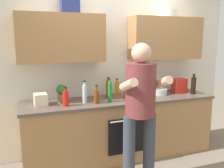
# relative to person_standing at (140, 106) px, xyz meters

# --- Properties ---
(ground_plane) EXTENTS (12.00, 12.00, 0.00)m
(ground_plane) POSITION_rel_person_standing_xyz_m (0.10, 0.82, -1.02)
(ground_plane) COLOR #756B5B
(back_wall_unit) EXTENTS (4.00, 0.38, 2.50)m
(back_wall_unit) POSITION_rel_person_standing_xyz_m (0.10, 1.09, 0.48)
(back_wall_unit) COLOR silver
(back_wall_unit) RESTS_ON ground
(counter) EXTENTS (2.84, 0.67, 0.90)m
(counter) POSITION_rel_person_standing_xyz_m (0.10, 0.82, -0.57)
(counter) COLOR #A37547
(counter) RESTS_ON ground
(person_standing) EXTENTS (0.49, 0.45, 1.72)m
(person_standing) POSITION_rel_person_standing_xyz_m (0.00, 0.00, 0.00)
(person_standing) COLOR #383D4C
(person_standing) RESTS_ON ground
(bottle_juice) EXTENTS (0.05, 0.05, 0.28)m
(bottle_juice) POSITION_rel_person_standing_xyz_m (0.07, 0.93, 0.00)
(bottle_juice) COLOR orange
(bottle_juice) RESTS_ON counter
(bottle_wine) EXTENTS (0.05, 0.05, 0.25)m
(bottle_wine) POSITION_rel_person_standing_xyz_m (0.15, 0.81, -0.02)
(bottle_wine) COLOR #471419
(bottle_wine) RESTS_ON counter
(bottle_syrup) EXTENTS (0.07, 0.07, 0.30)m
(bottle_syrup) POSITION_rel_person_standing_xyz_m (-0.04, 1.00, 0.01)
(bottle_syrup) COLOR #8C4C14
(bottle_syrup) RESTS_ON counter
(bottle_soda) EXTENTS (0.05, 0.05, 0.32)m
(bottle_soda) POSITION_rel_person_standing_xyz_m (-0.12, 0.71, 0.02)
(bottle_soda) COLOR #198C33
(bottle_soda) RESTS_ON counter
(bottle_water) EXTENTS (0.06, 0.06, 0.31)m
(bottle_water) POSITION_rel_person_standing_xyz_m (-0.46, 0.78, 0.01)
(bottle_water) COLOR silver
(bottle_water) RESTS_ON counter
(bottle_vinegar) EXTENTS (0.07, 0.07, 0.26)m
(bottle_vinegar) POSITION_rel_person_standing_xyz_m (-0.32, 0.70, -0.02)
(bottle_vinegar) COLOR brown
(bottle_vinegar) RESTS_ON counter
(bottle_hotsauce) EXTENTS (0.07, 0.07, 0.26)m
(bottle_hotsauce) POSITION_rel_person_standing_xyz_m (-0.73, 0.70, -0.01)
(bottle_hotsauce) COLOR red
(bottle_hotsauce) RESTS_ON counter
(bottle_soy) EXTENTS (0.08, 0.08, 0.33)m
(bottle_soy) POSITION_rel_person_standing_xyz_m (1.30, 0.74, 0.02)
(bottle_soy) COLOR black
(bottle_soy) RESTS_ON counter
(cup_coffee) EXTENTS (0.07, 0.07, 0.10)m
(cup_coffee) POSITION_rel_person_standing_xyz_m (0.21, 0.99, -0.07)
(cup_coffee) COLOR white
(cup_coffee) RESTS_ON counter
(mixing_bowl) EXTENTS (0.27, 0.27, 0.09)m
(mixing_bowl) POSITION_rel_person_standing_xyz_m (0.77, 0.90, -0.07)
(mixing_bowl) COLOR silver
(mixing_bowl) RESTS_ON counter
(potted_herb) EXTENTS (0.14, 0.14, 0.25)m
(potted_herb) POSITION_rel_person_standing_xyz_m (-0.76, 0.89, 0.02)
(potted_herb) COLOR #9E6647
(potted_herb) RESTS_ON counter
(grocery_bag_rice) EXTENTS (0.18, 0.21, 0.16)m
(grocery_bag_rice) POSITION_rel_person_standing_xyz_m (-1.04, 0.85, -0.04)
(grocery_bag_rice) COLOR beige
(grocery_bag_rice) RESTS_ON counter
(grocery_bag_bread) EXTENTS (0.19, 0.17, 0.19)m
(grocery_bag_bread) POSITION_rel_person_standing_xyz_m (0.40, 0.83, -0.03)
(grocery_bag_bread) COLOR tan
(grocery_bag_bread) RESTS_ON counter
(grocery_bag_crisps) EXTENTS (0.21, 0.15, 0.24)m
(grocery_bag_crisps) POSITION_rel_person_standing_xyz_m (1.14, 0.89, -0.00)
(grocery_bag_crisps) COLOR red
(grocery_bag_crisps) RESTS_ON counter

